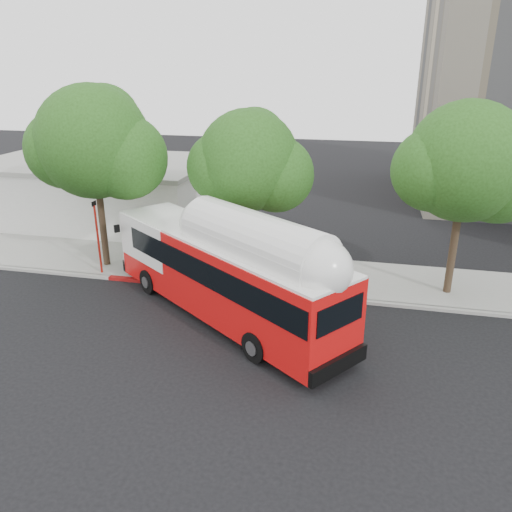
{
  "coord_description": "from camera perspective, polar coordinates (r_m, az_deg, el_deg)",
  "views": [
    {
      "loc": [
        4.75,
        -17.86,
        10.43
      ],
      "look_at": [
        0.07,
        3.0,
        2.29
      ],
      "focal_mm": 35.0,
      "sensor_mm": 36.0,
      "label": 1
    }
  ],
  "objects": [
    {
      "name": "ground",
      "position": [
        21.22,
        -1.98,
        -8.62
      ],
      "size": [
        120.0,
        120.0,
        0.0
      ],
      "primitive_type": "plane",
      "color": "black",
      "rests_on": "ground"
    },
    {
      "name": "sidewalk",
      "position": [
        26.89,
        1.49,
        -1.82
      ],
      "size": [
        60.0,
        5.0,
        0.15
      ],
      "primitive_type": "cube",
      "color": "gray",
      "rests_on": "ground"
    },
    {
      "name": "curb_strip",
      "position": [
        24.56,
        0.31,
        -4.1
      ],
      "size": [
        60.0,
        0.3,
        0.15
      ],
      "primitive_type": "cube",
      "color": "gray",
      "rests_on": "ground"
    },
    {
      "name": "red_curb_segment",
      "position": [
        25.31,
        -6.36,
        -3.44
      ],
      "size": [
        10.0,
        0.32,
        0.16
      ],
      "primitive_type": "cube",
      "color": "maroon",
      "rests_on": "ground"
    },
    {
      "name": "street_tree_left",
      "position": [
        27.19,
        -17.11,
        11.85
      ],
      "size": [
        6.67,
        5.8,
        9.74
      ],
      "color": "#2D2116",
      "rests_on": "ground"
    },
    {
      "name": "street_tree_mid",
      "position": [
        24.92,
        0.06,
        10.37
      ],
      "size": [
        5.75,
        5.0,
        8.62
      ],
      "color": "#2D2116",
      "rests_on": "ground"
    },
    {
      "name": "street_tree_right",
      "position": [
        24.53,
        23.8,
        9.3
      ],
      "size": [
        6.21,
        5.4,
        9.18
      ],
      "color": "#2D2116",
      "rests_on": "ground"
    },
    {
      "name": "low_commercial_bldg",
      "position": [
        37.88,
        -17.53,
        7.24
      ],
      "size": [
        16.2,
        10.2,
        4.25
      ],
      "color": "silver",
      "rests_on": "ground"
    },
    {
      "name": "transit_bus",
      "position": [
        21.63,
        -3.69,
        -2.25
      ],
      "size": [
        12.83,
        10.46,
        4.2
      ],
      "rotation": [
        0.0,
        0.0,
        -0.64
      ],
      "color": "red",
      "rests_on": "ground"
    },
    {
      "name": "signal_pole",
      "position": [
        27.23,
        -17.61,
        1.97
      ],
      "size": [
        0.11,
        0.38,
        4.05
      ],
      "color": "#A41A11",
      "rests_on": "ground"
    }
  ]
}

